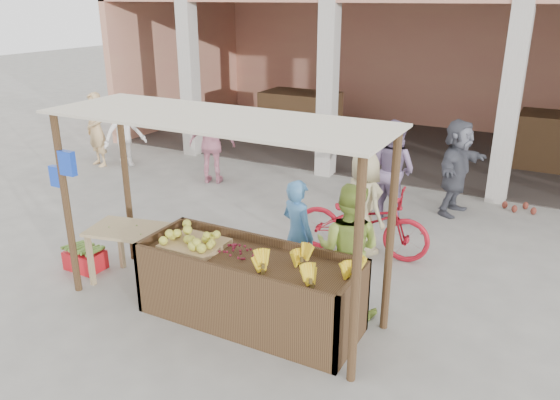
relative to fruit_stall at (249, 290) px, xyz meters
The scene contains 21 objects.
ground 0.64m from the fruit_stall, behind, with size 60.00×60.00×0.00m, color gray.
market_building 9.23m from the fruit_stall, 92.86° to the left, with size 14.40×6.40×4.20m.
fruit_stall is the anchor object (origin of this frame).
stall_awning 1.66m from the fruit_stall, behind, with size 4.09×1.35×2.39m.
banana_heap 0.89m from the fruit_stall, ahead, with size 1.02×0.56×0.19m, color yellow, non-canonical shape.
melon_tray 0.89m from the fruit_stall, behind, with size 0.69×0.60×0.19m.
berry_heap 0.52m from the fruit_stall, 166.61° to the left, with size 0.46×0.38×0.15m, color maroon.
side_table 1.86m from the fruit_stall, behind, with size 1.11×0.86×0.80m.
papaya_pile 1.91m from the fruit_stall, behind, with size 0.66×0.38×0.19m, color #468C2D, non-canonical shape.
red_crate 2.73m from the fruit_stall, behind, with size 0.51×0.37×0.27m, color red.
plantain_bundle 2.72m from the fruit_stall, behind, with size 0.42×0.29×0.08m, color olive, non-canonical shape.
produce_sacks 5.82m from the fruit_stall, 65.11° to the left, with size 0.88×0.65×0.53m.
vendor_blue 1.09m from the fruit_stall, 83.22° to the left, with size 0.59×0.43×1.57m, color #4886C6.
vendor_green 1.26m from the fruit_stall, 38.75° to the left, with size 0.83×0.48×1.73m, color #93AF40.
motorcycle 2.37m from the fruit_stall, 76.73° to the left, with size 2.07×0.71×1.08m, color #AA1221.
shopper_a 7.03m from the fruit_stall, 144.35° to the left, with size 1.05×0.53×1.64m, color white.
shopper_b 5.25m from the fruit_stall, 129.26° to the left, with size 1.02×0.54×1.73m, color pink.
shopper_c 2.47m from the fruit_stall, 77.77° to the left, with size 0.83×0.54×1.73m, color tan.
shopper_d 4.87m from the fruit_stall, 73.27° to the left, with size 1.64×0.67×1.77m, color #4D4F5A.
shopper_e 7.40m from the fruit_stall, 148.53° to the left, with size 0.64×0.48×1.72m, color tan.
shopper_f 3.97m from the fruit_stall, 82.94° to the left, with size 0.92×0.53×1.89m, color slate.
Camera 1 is at (3.44, -4.76, 3.61)m, focal length 35.00 mm.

